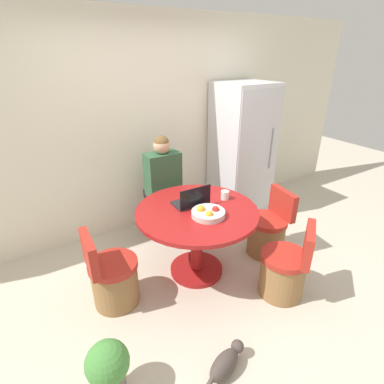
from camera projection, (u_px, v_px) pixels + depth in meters
name	position (u px, v px, depth m)	size (l,w,h in m)	color
ground_plane	(215.00, 290.00, 2.98)	(12.00, 12.00, 0.00)	beige
wall_back	(143.00, 128.00, 3.67)	(7.00, 0.06, 2.60)	silver
refrigerator	(241.00, 151.00, 4.14)	(0.70, 0.69, 1.81)	silver
dining_table	(197.00, 226.00, 3.01)	(1.21, 1.21, 0.76)	maroon
chair_right_side	(268.00, 232.00, 3.45)	(0.46, 0.45, 0.77)	olive
chair_left_side	(113.00, 279.00, 2.75)	(0.45, 0.45, 0.77)	olive
chair_near_right_corner	(285.00, 271.00, 2.85)	(0.51, 0.51, 0.77)	olive
person_seated	(162.00, 184.00, 3.60)	(0.40, 0.37, 1.31)	#2D2D38
laptop	(192.00, 201.00, 3.00)	(0.34, 0.22, 0.22)	#232328
fruit_bowl	(208.00, 213.00, 2.80)	(0.32, 0.32, 0.10)	beige
coffee_cup	(225.00, 195.00, 3.12)	(0.08, 0.08, 0.09)	white
cat	(226.00, 363.00, 2.20)	(0.41, 0.22, 0.17)	#473D38
potted_plant	(108.00, 368.00, 1.98)	(0.29, 0.29, 0.47)	slate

